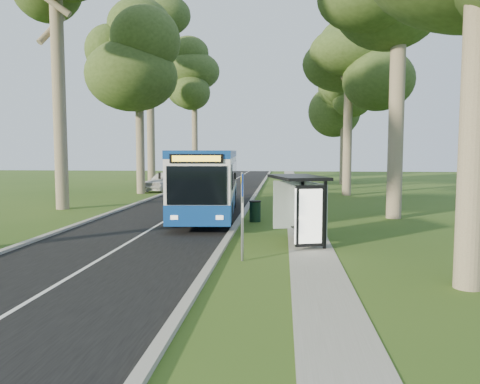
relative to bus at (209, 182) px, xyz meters
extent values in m
plane|color=#2F4D18|center=(1.80, -6.51, -1.72)|extent=(120.00, 120.00, 0.00)
cube|color=black|center=(-1.70, 3.49, -1.71)|extent=(7.00, 100.00, 0.02)
cube|color=#9E9B93|center=(1.80, 3.49, -1.66)|extent=(0.25, 100.00, 0.12)
cube|color=#9E9B93|center=(-5.20, 3.49, -1.66)|extent=(0.25, 100.00, 0.12)
cube|color=white|center=(-1.70, 3.49, -1.70)|extent=(0.12, 100.00, 0.00)
cube|color=gray|center=(4.80, 3.49, -1.71)|extent=(1.50, 100.00, 0.02)
cube|color=white|center=(0.00, 0.01, 0.12)|extent=(3.61, 12.66, 2.97)
cube|color=navy|center=(0.00, 0.01, -0.94)|extent=(3.65, 12.69, 0.83)
cube|color=navy|center=(0.00, 0.01, 1.44)|extent=(3.65, 12.69, 0.33)
cube|color=black|center=(0.00, -6.25, 0.25)|extent=(2.34, 0.24, 1.51)
cube|color=yellow|center=(0.00, -6.28, 1.29)|extent=(1.87, 0.17, 0.23)
cube|color=black|center=(0.00, -6.18, -1.20)|extent=(2.50, 0.32, 0.31)
cylinder|color=black|center=(-1.18, -3.84, -1.18)|extent=(0.38, 1.10, 1.08)
cylinder|color=black|center=(1.18, -3.84, -1.18)|extent=(0.38, 1.10, 1.08)
cylinder|color=black|center=(-1.18, 3.66, -1.18)|extent=(0.38, 1.10, 1.08)
cylinder|color=black|center=(1.18, 3.66, -1.18)|extent=(0.38, 1.10, 1.08)
cylinder|color=gray|center=(2.63, -10.20, -0.39)|extent=(0.09, 0.09, 2.67)
cube|color=navy|center=(2.63, -10.20, 0.57)|extent=(0.09, 0.38, 0.66)
cylinder|color=yellow|center=(2.59, -10.20, 0.73)|extent=(0.04, 0.23, 0.23)
cube|color=white|center=(2.63, -10.20, -0.18)|extent=(0.09, 0.32, 0.43)
cube|color=black|center=(4.94, -8.46, -0.57)|extent=(0.11, 0.11, 2.32)
cube|color=black|center=(4.94, -6.09, -0.57)|extent=(0.11, 0.11, 2.32)
cube|color=black|center=(4.37, -7.27, 0.65)|extent=(2.25, 3.14, 0.11)
cube|color=silver|center=(5.02, -7.27, -0.47)|extent=(0.70, 2.28, 1.85)
cube|color=black|center=(4.37, -8.57, -0.57)|extent=(0.98, 0.41, 2.04)
cube|color=white|center=(4.37, -8.66, -0.57)|extent=(0.76, 0.24, 1.81)
cube|color=black|center=(4.65, -7.00, -1.31)|extent=(0.80, 1.70, 0.06)
cylinder|color=black|center=(2.55, -2.31, -1.25)|extent=(0.52, 0.52, 0.94)
cylinder|color=black|center=(2.55, -2.31, -0.76)|extent=(0.57, 0.57, 0.05)
imported|color=white|center=(-5.96, 14.05, -0.90)|extent=(3.13, 5.15, 1.64)
imported|color=#A1A4A9|center=(-6.84, 28.54, -1.03)|extent=(1.53, 4.22, 1.38)
cylinder|color=#7A6B56|center=(-8.70, 1.49, 4.70)|extent=(0.73, 0.73, 12.85)
cylinder|color=#7A6B56|center=(-7.20, 11.49, 3.29)|extent=(0.65, 0.65, 10.03)
ellipsoid|color=#32471B|center=(-7.20, 11.49, 8.59)|extent=(5.20, 5.20, 6.88)
cylinder|color=#7A6B56|center=(-9.20, 21.49, 5.32)|extent=(0.76, 0.76, 14.09)
ellipsoid|color=#32471B|center=(-9.20, 21.49, 12.77)|extent=(5.20, 5.20, 9.66)
cylinder|color=#7A6B56|center=(-6.70, 31.49, 4.14)|extent=(0.70, 0.70, 11.74)
ellipsoid|color=#32471B|center=(-6.70, 31.49, 10.35)|extent=(5.20, 5.20, 8.05)
cylinder|color=#7A6B56|center=(8.30, -12.51, 3.56)|extent=(0.66, 0.66, 10.57)
cylinder|color=#7A6B56|center=(9.30, -0.51, 4.77)|extent=(0.73, 0.73, 12.99)
cylinder|color=#7A6B56|center=(8.60, 11.49, 3.45)|extent=(0.66, 0.66, 10.35)
ellipsoid|color=#32471B|center=(8.60, 11.49, 8.93)|extent=(5.20, 5.20, 7.10)
cylinder|color=#7A6B56|center=(9.80, 23.49, 2.95)|extent=(0.63, 0.63, 9.36)
ellipsoid|color=#32471B|center=(9.80, 23.49, 7.90)|extent=(5.20, 5.20, 6.42)
camera|label=1|loc=(3.83, -24.01, 1.58)|focal=35.00mm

